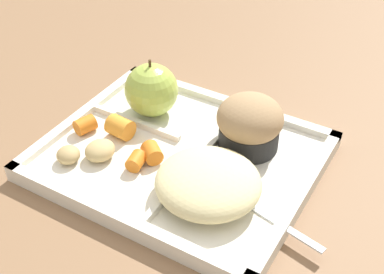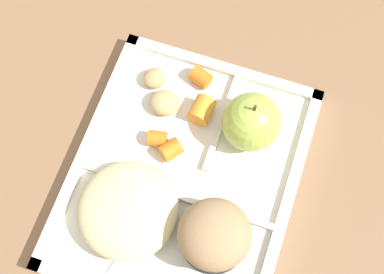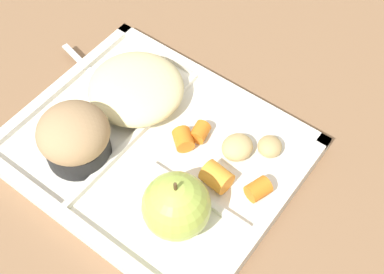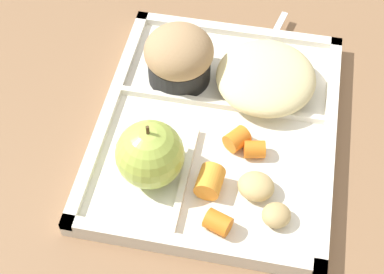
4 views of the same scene
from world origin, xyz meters
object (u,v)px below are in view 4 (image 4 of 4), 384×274
Objects in this scene: lunch_tray at (217,128)px; green_apple at (150,154)px; plastic_fork at (261,60)px; bran_muffin at (179,57)px.

green_apple is at bearing 144.01° from lunch_tray.
plastic_fork is at bearing -18.01° from lunch_tray.
bran_muffin reaches higher than lunch_tray.
plastic_fork is (0.11, -0.04, 0.01)m from lunch_tray.
green_apple is 1.00× the size of bran_muffin.
green_apple is 0.15m from bran_muffin.
green_apple reaches higher than bran_muffin.
green_apple is 0.51× the size of plastic_fork.
green_apple is 0.22m from plastic_fork.
lunch_tray is at bearing 161.99° from plastic_fork.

